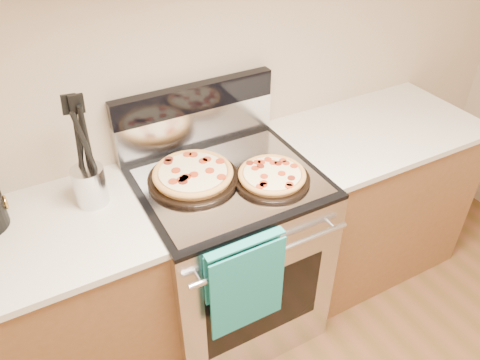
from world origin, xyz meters
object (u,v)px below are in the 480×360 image
pepperoni_pizza_back (193,175)px  utensil_crock (90,186)px  range_body (229,256)px  pepperoni_pizza_front (272,176)px

pepperoni_pizza_back → utensil_crock: size_ratio=2.37×
utensil_crock → range_body: bearing=-13.3°
range_body → pepperoni_pizza_front: pepperoni_pizza_front is taller
range_body → pepperoni_pizza_front: size_ratio=2.84×
range_body → utensil_crock: bearing=166.7°
range_body → pepperoni_pizza_back: bearing=161.0°
range_body → pepperoni_pizza_back: 0.52m
pepperoni_pizza_front → utensil_crock: utensil_crock is taller
utensil_crock → pepperoni_pizza_back: bearing=-11.2°
pepperoni_pizza_front → utensil_crock: (-0.69, 0.24, 0.04)m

